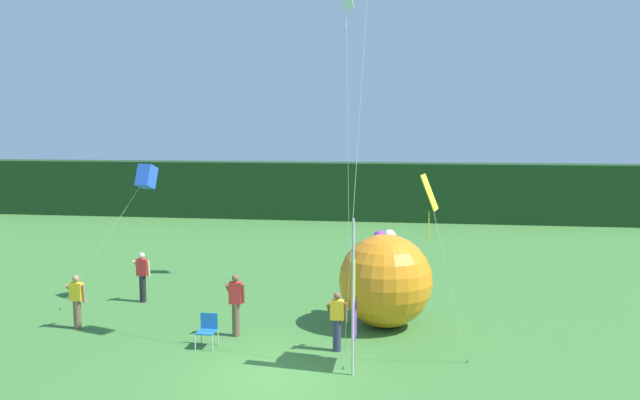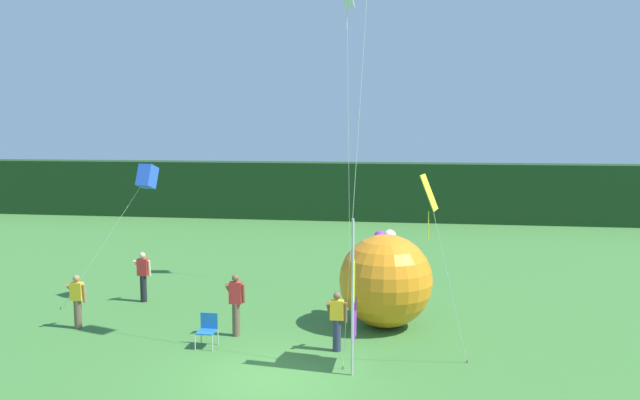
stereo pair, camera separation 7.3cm
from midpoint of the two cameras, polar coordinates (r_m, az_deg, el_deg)
ground_plane at (r=15.34m, az=-4.49°, el=-16.01°), size 120.00×120.00×0.00m
distant_treeline at (r=40.68m, az=3.98°, el=0.82°), size 80.00×2.40×3.74m
banner_flag at (r=15.12m, az=3.27°, el=-9.02°), size 0.06×1.03×3.81m
person_near_banner at (r=17.96m, az=-7.67°, el=-9.42°), size 0.55×0.48×1.79m
person_mid_field at (r=16.67m, az=1.70°, el=-11.00°), size 0.55×0.48×1.61m
person_far_left at (r=22.08m, az=-15.94°, el=-6.72°), size 0.55×0.48×1.72m
person_far_right at (r=19.82m, az=-21.42°, el=-8.60°), size 0.55×0.48×1.61m
inflatable_balloon at (r=18.64m, az=6.19°, el=-7.40°), size 2.79×2.79×2.85m
folding_chair at (r=17.39m, az=-10.22°, el=-11.55°), size 0.51×0.51×0.89m
kite_white_diamond_0 at (r=23.34m, az=2.62°, el=16.61°), size 0.63×1.54×11.10m
kite_yellow_diamond_2 at (r=14.87m, az=10.30°, el=0.08°), size 1.30×1.05×4.82m
kite_blue_box_4 at (r=21.46m, az=-15.60°, el=2.08°), size 2.88×1.69×4.75m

